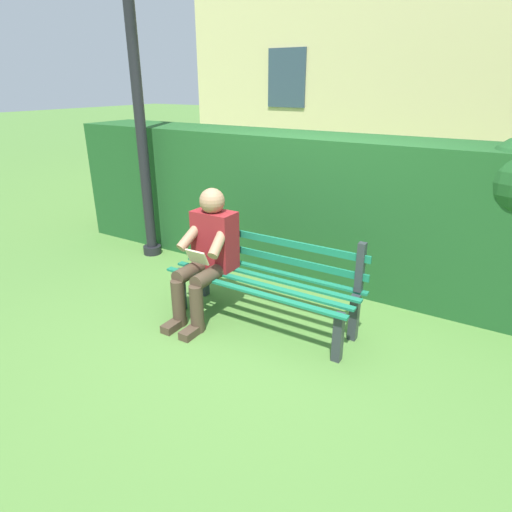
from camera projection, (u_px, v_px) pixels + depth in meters
name	position (u px, v px, depth m)	size (l,w,h in m)	color
ground	(262.00, 323.00, 3.86)	(60.00, 60.00, 0.00)	#517F38
park_bench	(266.00, 278.00, 3.75)	(1.71, 0.51, 0.84)	#2D3338
person_seated	(207.00, 252.00, 3.79)	(0.44, 0.73, 1.16)	maroon
hedge_backdrop	(318.00, 203.00, 4.64)	(6.25, 0.86, 1.62)	#1E5123
lamp_post	(133.00, 48.00, 4.55)	(0.30, 0.30, 3.83)	black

